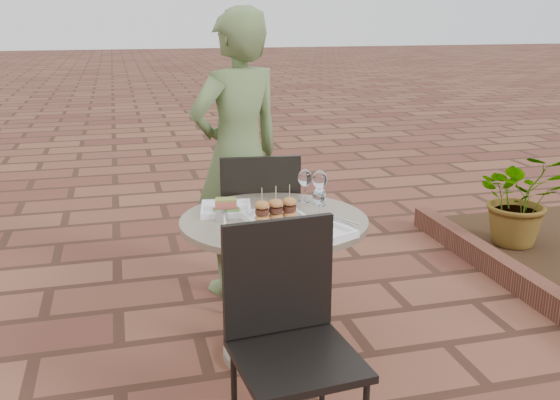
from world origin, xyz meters
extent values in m
plane|color=brown|center=(0.00, 0.00, 0.00)|extent=(60.00, 60.00, 0.00)
cylinder|color=gray|center=(-0.07, 0.13, 0.02)|extent=(0.52, 0.52, 0.04)
cylinder|color=gray|center=(-0.07, 0.13, 0.35)|extent=(0.08, 0.08, 0.70)
cylinder|color=gray|center=(-0.07, 0.13, 0.71)|extent=(0.90, 0.90, 0.03)
cube|color=black|center=(-0.01, 0.78, 0.45)|extent=(0.48, 0.48, 0.03)
cube|color=black|center=(-0.03, 0.59, 0.70)|extent=(0.44, 0.08, 0.46)
cylinder|color=black|center=(0.20, 0.95, 0.22)|extent=(0.02, 0.02, 0.44)
cylinder|color=black|center=(-0.17, 0.99, 0.22)|extent=(0.02, 0.02, 0.44)
cylinder|color=black|center=(0.16, 0.58, 0.22)|extent=(0.02, 0.02, 0.44)
cylinder|color=black|center=(-0.21, 0.62, 0.22)|extent=(0.02, 0.02, 0.44)
cube|color=black|center=(-0.18, -0.67, 0.45)|extent=(0.48, 0.48, 0.03)
cube|color=black|center=(-0.20, -0.47, 0.70)|extent=(0.44, 0.07, 0.46)
cylinder|color=black|center=(-0.39, -0.50, 0.22)|extent=(0.02, 0.02, 0.44)
cylinder|color=black|center=(-0.01, -0.47, 0.22)|extent=(0.02, 0.02, 0.44)
imported|color=#52693A|center=(-0.08, 0.98, 0.86)|extent=(0.73, 0.62, 1.71)
cube|color=white|center=(-0.27, 0.29, 0.74)|extent=(0.28, 0.28, 0.01)
cube|color=#C65245|center=(-0.27, 0.29, 0.77)|extent=(0.12, 0.09, 0.03)
cube|color=olive|center=(-0.27, 0.29, 0.79)|extent=(0.11, 0.08, 0.01)
cube|color=white|center=(-0.07, 0.08, 0.74)|extent=(0.31, 0.31, 0.01)
cube|color=white|center=(0.05, -0.15, 0.74)|extent=(0.36, 0.36, 0.01)
ellipsoid|color=#EC618C|center=(0.00, -0.22, 0.75)|extent=(0.05, 0.04, 0.02)
cylinder|color=white|center=(0.14, 0.06, 0.73)|extent=(0.06, 0.06, 0.00)
cylinder|color=white|center=(0.14, 0.06, 0.77)|extent=(0.01, 0.01, 0.07)
ellipsoid|color=white|center=(0.14, 0.06, 0.85)|extent=(0.07, 0.07, 0.08)
cylinder|color=white|center=(0.14, 0.06, 0.84)|extent=(0.05, 0.05, 0.04)
cylinder|color=white|center=(0.16, 0.37, 0.73)|extent=(0.06, 0.06, 0.00)
cylinder|color=white|center=(0.16, 0.37, 0.77)|extent=(0.01, 0.01, 0.08)
ellipsoid|color=white|center=(0.16, 0.37, 0.86)|extent=(0.07, 0.07, 0.09)
cylinder|color=white|center=(0.21, 0.29, 0.73)|extent=(0.06, 0.06, 0.00)
cylinder|color=white|center=(0.21, 0.29, 0.77)|extent=(0.01, 0.01, 0.08)
ellipsoid|color=white|center=(0.21, 0.29, 0.86)|extent=(0.08, 0.08, 0.10)
cylinder|color=silver|center=(-0.31, 0.16, 0.75)|extent=(0.07, 0.07, 0.05)
cube|color=brown|center=(1.60, 0.30, 0.07)|extent=(0.12, 3.00, 0.15)
imported|color=#33662D|center=(2.00, 1.08, 0.41)|extent=(0.77, 0.72, 0.70)
camera|label=1|loc=(-0.75, -2.61, 1.67)|focal=40.00mm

